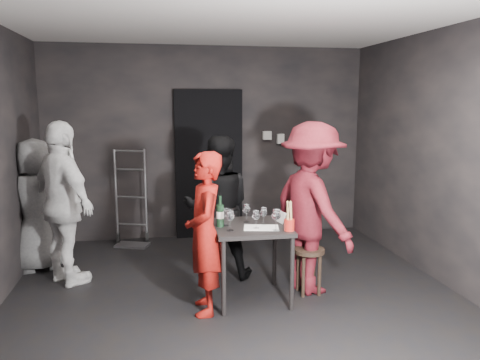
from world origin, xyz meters
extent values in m
cube|color=black|center=(0.00, 0.00, 0.00)|extent=(4.50, 5.00, 0.02)
cube|color=silver|center=(0.00, 0.00, 2.70)|extent=(4.50, 5.00, 0.02)
cube|color=black|center=(0.00, 2.50, 1.35)|extent=(4.50, 0.04, 2.70)
cube|color=black|center=(0.00, -2.50, 1.35)|extent=(4.50, 0.04, 2.70)
cube|color=black|center=(2.25, 0.00, 1.35)|extent=(0.04, 5.00, 2.70)
cube|color=black|center=(0.00, 2.44, 1.05)|extent=(0.95, 0.10, 2.10)
cube|color=#B7B7B2|center=(0.85, 2.45, 1.45)|extent=(0.12, 0.06, 0.12)
cube|color=#B7B7B2|center=(1.05, 2.45, 1.40)|extent=(0.10, 0.06, 0.14)
cylinder|color=#B2B2B7|center=(-1.28, 2.26, 0.65)|extent=(0.03, 0.03, 1.30)
cylinder|color=#B2B2B7|center=(-0.89, 2.26, 0.65)|extent=(0.03, 0.03, 1.30)
cube|color=#B2B2B7|center=(-1.09, 2.13, 0.01)|extent=(0.43, 0.24, 0.03)
cylinder|color=black|center=(-1.28, 2.29, 0.08)|extent=(0.04, 0.16, 0.16)
cylinder|color=black|center=(-0.89, 2.29, 0.08)|extent=(0.04, 0.16, 0.16)
cube|color=black|center=(0.15, 0.17, 0.73)|extent=(0.72, 0.72, 0.04)
cylinder|color=black|center=(-0.17, -0.15, 0.35)|extent=(0.04, 0.04, 0.71)
cylinder|color=black|center=(0.47, -0.15, 0.35)|extent=(0.04, 0.04, 0.71)
cylinder|color=black|center=(-0.17, 0.49, 0.35)|extent=(0.04, 0.04, 0.71)
cylinder|color=black|center=(0.47, 0.49, 0.35)|extent=(0.04, 0.04, 0.71)
cylinder|color=black|center=(0.75, 0.20, 0.45)|extent=(0.31, 0.31, 0.04)
cylinder|color=black|center=(0.84, 0.28, 0.21)|extent=(0.04, 0.04, 0.41)
cylinder|color=black|center=(0.67, 0.28, 0.21)|extent=(0.04, 0.04, 0.41)
cylinder|color=black|center=(0.67, 0.12, 0.21)|extent=(0.04, 0.04, 0.41)
cylinder|color=black|center=(0.84, 0.12, 0.21)|extent=(0.04, 0.04, 0.41)
imported|color=maroon|center=(-0.32, -0.02, 0.74)|extent=(0.37, 0.55, 1.49)
imported|color=black|center=(-0.09, 0.84, 0.82)|extent=(0.85, 0.54, 1.65)
imported|color=#5D131B|center=(0.80, 0.29, 1.00)|extent=(0.99, 1.42, 2.01)
imported|color=white|center=(-1.71, 0.93, 1.01)|extent=(1.18, 1.28, 2.02)
imported|color=#616161|center=(-2.09, 1.41, 0.78)|extent=(0.85, 0.62, 1.57)
cube|color=white|center=(0.22, 0.06, 0.75)|extent=(0.36, 0.28, 0.00)
cylinder|color=black|center=(-0.15, 0.18, 0.86)|extent=(0.07, 0.07, 0.21)
cylinder|color=black|center=(-0.15, 0.18, 1.01)|extent=(0.03, 0.03, 0.09)
cylinder|color=white|center=(-0.15, 0.18, 0.87)|extent=(0.07, 0.07, 0.07)
cylinder|color=#AA1F15|center=(0.45, -0.08, 0.80)|extent=(0.10, 0.10, 0.11)
camera|label=1|loc=(-0.75, -4.12, 1.93)|focal=35.00mm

